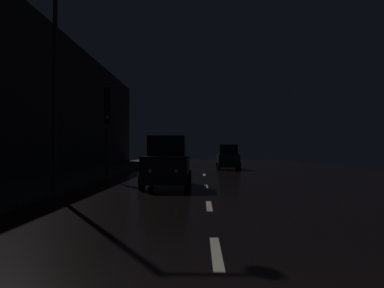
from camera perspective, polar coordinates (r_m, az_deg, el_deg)
name	(u,v)px	position (r m, az deg, el deg)	size (l,w,h in m)	color
ground	(204,174)	(28.23, 1.63, -4.09)	(27.32, 84.00, 0.02)	black
sidewalk_left	(92,173)	(29.13, -13.24, -3.80)	(4.40, 84.00, 0.15)	#33302D
building_facade_left	(33,95)	(26.76, -20.52, 6.22)	(0.80, 63.00, 9.71)	#2D2B28
lane_centerline	(207,192)	(16.26, 2.01, -6.46)	(0.16, 22.94, 0.01)	beige
traffic_light_far_left	(107,113)	(22.97, -11.25, 4.08)	(0.33, 0.47, 4.90)	#38383A
streetlamp_overhead	(67,46)	(15.97, -16.37, 12.46)	(1.70, 0.44, 8.07)	#2D2D30
car_approaching_headlights	(167,164)	(18.66, -3.32, -2.63)	(2.03, 4.40, 2.22)	black
car_distant_taillights	(228,158)	(35.42, 4.83, -1.88)	(1.88, 4.08, 2.05)	#0F3819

